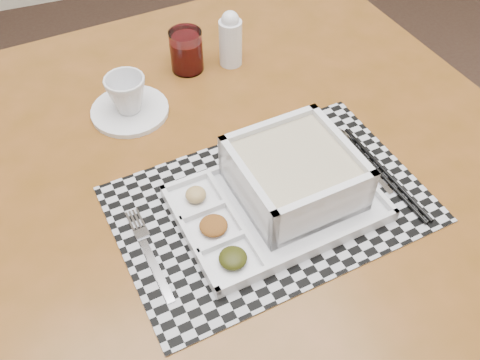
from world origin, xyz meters
name	(u,v)px	position (x,y,z in m)	size (l,w,h in m)	color
dining_table	(234,194)	(0.24, 0.29, 0.73)	(1.20, 1.20, 0.81)	#5C3910
placemat	(271,204)	(0.26, 0.18, 0.81)	(0.50, 0.33, 0.00)	#A4A5AC
serving_tray	(288,184)	(0.29, 0.18, 0.85)	(0.34, 0.25, 0.09)	silver
fork	(150,251)	(0.05, 0.16, 0.82)	(0.04, 0.19, 0.00)	#B9B8BF
spoon	(345,143)	(0.44, 0.26, 0.82)	(0.04, 0.18, 0.01)	#B9B8BF
chopsticks	(383,173)	(0.47, 0.17, 0.82)	(0.04, 0.24, 0.01)	black
saucer	(130,111)	(0.10, 0.49, 0.82)	(0.15, 0.15, 0.01)	silver
cup	(127,94)	(0.10, 0.49, 0.86)	(0.08, 0.08, 0.07)	silver
juice_glass	(187,52)	(0.24, 0.59, 0.85)	(0.07, 0.07, 0.09)	white
creamer_bottle	(230,39)	(0.33, 0.57, 0.87)	(0.05, 0.05, 0.12)	silver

